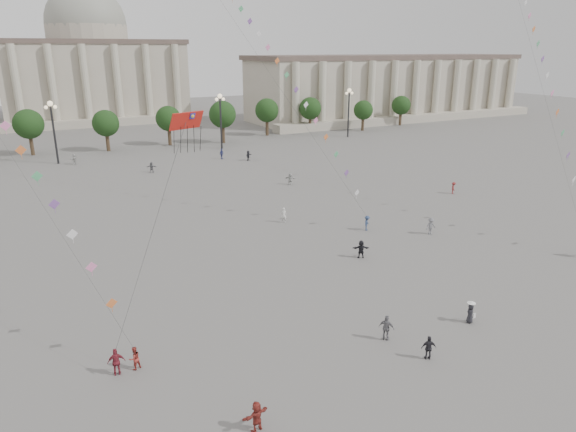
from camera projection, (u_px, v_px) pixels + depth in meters
name	position (u px, v px, depth m)	size (l,w,h in m)	color
ground	(375.00, 330.00, 36.31)	(360.00, 360.00, 0.00)	#595754
hall_east	(389.00, 87.00, 145.82)	(84.00, 26.22, 17.20)	#A59D8A
hall_central	(91.00, 66.00, 140.58)	(48.30, 34.30, 35.50)	#A59D8A
tree_row	(134.00, 121.00, 100.24)	(137.12, 5.12, 8.00)	#34251A
lamp_post_mid_west	(52.00, 121.00, 86.27)	(2.00, 0.90, 10.65)	#262628
lamp_post_mid_east	(220.00, 111.00, 99.54)	(2.00, 0.90, 10.65)	#262628
lamp_post_far_east	(349.00, 104.00, 112.80)	(2.00, 0.90, 10.65)	#262628
person_crowd_0	(222.00, 154.00, 91.91)	(1.11, 0.46, 1.90)	navy
person_crowd_3	(361.00, 249.00, 48.53)	(1.62, 0.52, 1.74)	black
person_crowd_4	(74.00, 159.00, 87.68)	(1.69, 0.54, 1.83)	#B8B8B4
person_crowd_6	(431.00, 226.00, 54.64)	(1.20, 0.69, 1.86)	slate
person_crowd_7	(290.00, 179.00, 74.70)	(1.58, 0.50, 1.71)	#B1B2AD
person_crowd_8	(453.00, 188.00, 70.04)	(1.04, 0.60, 1.61)	maroon
person_crowd_9	(248.00, 156.00, 90.79)	(1.63, 0.52, 1.76)	#222328
person_crowd_12	(152.00, 167.00, 81.98)	(1.57, 0.50, 1.70)	#5C5D61
person_crowd_13	(284.00, 215.00, 58.44)	(0.64, 0.42, 1.76)	silver
tourist_0	(116.00, 362.00, 31.06)	(1.05, 0.44, 1.78)	maroon
tourist_1	(429.00, 348.00, 32.65)	(0.96, 0.40, 1.64)	black
tourist_2	(257.00, 416.00, 26.51)	(1.59, 0.51, 1.71)	maroon
tourist_3	(386.00, 328.00, 34.79)	(1.07, 0.45, 1.83)	slate
kite_flyer_0	(135.00, 358.00, 31.65)	(0.74, 0.58, 1.53)	maroon
kite_flyer_1	(367.00, 223.00, 55.89)	(1.08, 0.62, 1.66)	navy
hat_person	(470.00, 312.00, 37.05)	(0.85, 0.79, 1.69)	black
dragon_kite	(186.00, 134.00, 29.90)	(3.87, 1.27, 14.48)	red
kite_train_east	(529.00, 21.00, 64.30)	(24.11, 36.12, 58.23)	#3F3F3F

